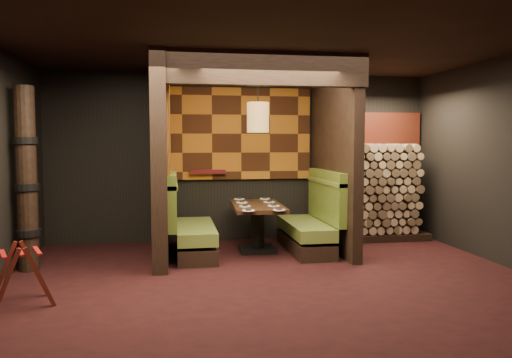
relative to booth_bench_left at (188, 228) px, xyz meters
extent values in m
cube|color=black|center=(0.96, -1.65, -0.41)|extent=(6.50, 5.50, 0.02)
cube|color=black|center=(0.96, -1.65, 2.46)|extent=(6.50, 5.50, 0.02)
cube|color=black|center=(0.96, 1.11, 1.02)|extent=(6.50, 0.02, 2.85)
cube|color=black|center=(0.96, -4.41, 1.02)|extent=(6.50, 0.02, 2.85)
cube|color=black|center=(-0.39, 0.00, 1.02)|extent=(0.20, 2.20, 2.85)
cube|color=black|center=(2.26, 0.05, 1.02)|extent=(0.15, 2.10, 2.85)
cube|color=black|center=(0.94, -0.95, 2.23)|extent=(2.85, 0.18, 0.44)
cube|color=#AE621A|center=(0.94, 1.06, 1.42)|extent=(2.40, 0.06, 1.55)
cube|color=#AE621A|center=(-0.27, 0.17, 1.45)|extent=(0.04, 1.85, 1.45)
cube|color=#58141A|center=(0.36, 1.00, 0.78)|extent=(0.60, 0.12, 0.07)
cube|color=black|center=(0.11, 0.00, -0.29)|extent=(0.55, 1.60, 0.22)
cube|color=olive|center=(0.11, 0.00, -0.04)|extent=(0.55, 1.60, 0.18)
cube|color=#465C13|center=(-0.23, 0.00, 0.35)|extent=(0.12, 1.60, 0.78)
cube|color=olive|center=(-0.23, 0.00, 0.70)|extent=(0.15, 1.60, 0.06)
cube|color=black|center=(1.79, 0.00, -0.29)|extent=(0.55, 1.60, 0.22)
cube|color=olive|center=(1.79, 0.00, -0.04)|extent=(0.55, 1.60, 0.18)
cube|color=#465C13|center=(2.12, 0.00, 0.35)|extent=(0.12, 1.60, 0.78)
cube|color=olive|center=(2.12, 0.00, 0.70)|extent=(0.15, 1.60, 0.06)
cube|color=black|center=(1.06, 0.09, -0.37)|extent=(0.57, 0.57, 0.06)
cylinder|color=black|center=(1.06, 0.09, -0.07)|extent=(0.20, 0.20, 0.67)
cube|color=#362314|center=(1.06, 0.09, 0.30)|extent=(0.80, 1.40, 0.06)
cylinder|color=white|center=(0.81, -0.61, 0.33)|extent=(0.18, 0.18, 0.01)
cube|color=black|center=(0.81, -0.61, 0.35)|extent=(0.07, 0.11, 0.02)
cylinder|color=white|center=(1.24, -0.62, 0.33)|extent=(0.18, 0.18, 0.01)
cube|color=black|center=(1.24, -0.62, 0.35)|extent=(0.07, 0.11, 0.02)
cylinder|color=white|center=(0.83, -0.13, 0.33)|extent=(0.18, 0.18, 0.01)
cube|color=black|center=(0.83, -0.13, 0.35)|extent=(0.07, 0.11, 0.02)
cylinder|color=white|center=(1.26, -0.15, 0.33)|extent=(0.18, 0.18, 0.01)
cube|color=black|center=(1.26, -0.15, 0.35)|extent=(0.07, 0.11, 0.02)
cylinder|color=white|center=(0.85, 0.34, 0.33)|extent=(0.18, 0.18, 0.01)
cube|color=black|center=(0.85, 0.34, 0.35)|extent=(0.07, 0.11, 0.02)
cylinder|color=white|center=(1.28, 0.32, 0.33)|extent=(0.18, 0.18, 0.01)
cube|color=black|center=(1.28, 0.32, 0.35)|extent=(0.07, 0.11, 0.02)
cylinder|color=white|center=(0.87, 0.81, 0.33)|extent=(0.18, 0.18, 0.01)
cube|color=black|center=(0.87, 0.81, 0.35)|extent=(0.07, 0.11, 0.02)
cylinder|color=white|center=(1.30, 0.79, 0.33)|extent=(0.18, 0.18, 0.01)
cube|color=black|center=(1.30, 0.79, 0.35)|extent=(0.07, 0.11, 0.02)
cylinder|color=olive|center=(1.06, 0.04, 1.65)|extent=(0.33, 0.33, 0.45)
sphere|color=#FFC672|center=(1.06, 0.04, 1.65)|extent=(0.18, 0.18, 0.18)
cylinder|color=black|center=(1.06, 0.04, 2.16)|extent=(0.02, 0.02, 0.58)
cube|color=#4D1610|center=(-1.85, -2.26, -0.10)|extent=(0.30, 0.15, 0.68)
cube|color=#4D1610|center=(-1.55, -2.14, -0.10)|extent=(0.30, 0.15, 0.68)
cube|color=#4D1610|center=(-1.99, -1.88, -0.10)|extent=(0.30, 0.15, 0.68)
cube|color=#4D1610|center=(-1.69, -1.77, -0.10)|extent=(0.30, 0.15, 0.68)
cube|color=maroon|center=(-1.92, -2.07, 0.15)|extent=(0.19, 0.41, 0.01)
cube|color=maroon|center=(-1.77, -2.01, 0.15)|extent=(0.19, 0.41, 0.01)
cube|color=maroon|center=(-1.62, -1.95, 0.15)|extent=(0.19, 0.41, 0.01)
cylinder|color=black|center=(-2.09, -0.55, 0.80)|extent=(0.26, 0.26, 2.40)
cylinder|color=black|center=(-2.09, -0.55, 0.10)|extent=(0.31, 0.31, 0.09)
cylinder|color=black|center=(-2.09, -0.55, 0.70)|extent=(0.31, 0.31, 0.09)
cylinder|color=black|center=(-2.09, -0.55, 1.30)|extent=(0.31, 0.31, 0.09)
cube|color=black|center=(3.25, 0.70, -0.34)|extent=(1.73, 0.70, 0.12)
cube|color=brown|center=(3.25, 0.70, 0.48)|extent=(1.73, 0.70, 1.52)
cube|color=maroon|center=(3.25, 1.03, 1.52)|extent=(1.83, 0.10, 0.56)
cube|color=black|center=(2.35, 0.31, 1.02)|extent=(0.08, 0.08, 2.85)
camera|label=1|loc=(-0.21, -7.39, 1.29)|focal=35.00mm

